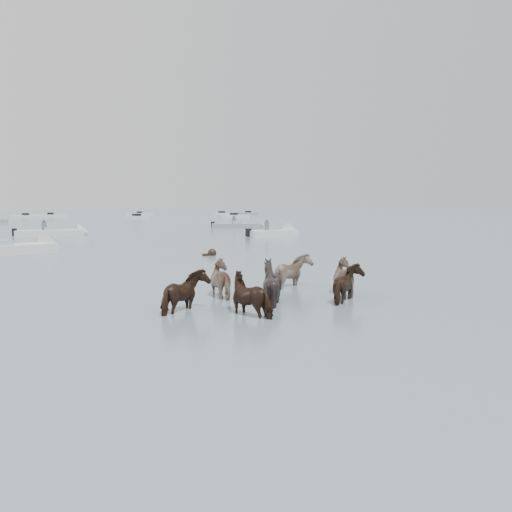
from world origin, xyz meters
TOP-DOWN VIEW (x-y plane):
  - ground at (0.00, 0.00)m, footprint 400.00×400.00m
  - pony_herd at (0.08, 1.34)m, footprint 6.41×4.06m
  - swimming_pony at (4.32, 12.78)m, footprint 0.72×0.44m
  - motorboat_b at (-3.47, 19.18)m, footprint 5.92×2.73m
  - motorboat_c at (1.83, 32.77)m, footprint 5.70×2.65m
  - motorboat_d at (16.12, 23.40)m, footprint 4.84×1.65m
  - motorboat_e at (20.56, 35.37)m, footprint 5.36×4.54m

SIDE VIEW (x-z plane):
  - ground at x=0.00m, z-range 0.00..0.00m
  - swimming_pony at x=4.32m, z-range -0.12..0.32m
  - motorboat_b at x=-3.47m, z-range -0.74..1.18m
  - motorboat_e at x=20.56m, z-range -0.73..1.19m
  - motorboat_c at x=1.83m, z-range -0.73..1.19m
  - motorboat_d at x=16.12m, z-range -0.73..1.19m
  - pony_herd at x=0.08m, z-range -0.30..1.03m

